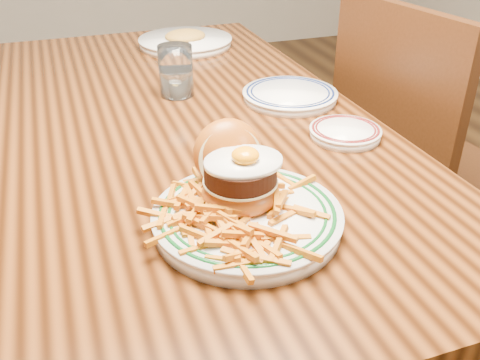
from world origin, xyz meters
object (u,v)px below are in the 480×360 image
object	(u,v)px
chair_right	(417,164)
side_plate	(345,132)
table	(184,150)
main_plate	(244,200)

from	to	relation	value
chair_right	side_plate	distance (m)	0.47
side_plate	table	bearing A→B (deg)	129.59
table	chair_right	size ratio (longest dim) A/B	1.63
table	side_plate	xyz separation A→B (m)	(0.30, -0.23, 0.10)
table	side_plate	bearing A→B (deg)	-37.19
table	side_plate	size ratio (longest dim) A/B	10.40
table	chair_right	distance (m)	0.68
main_plate	side_plate	distance (m)	0.39
chair_right	main_plate	world-z (taller)	chair_right
main_plate	side_plate	xyz separation A→B (m)	(0.31, 0.23, -0.03)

